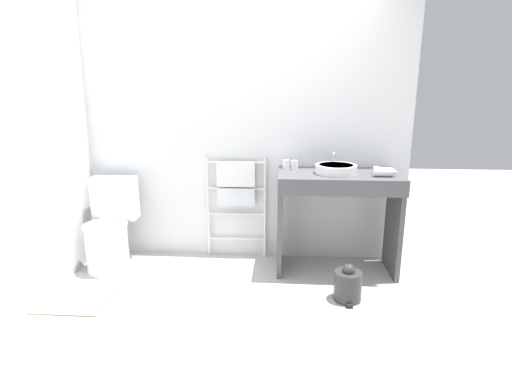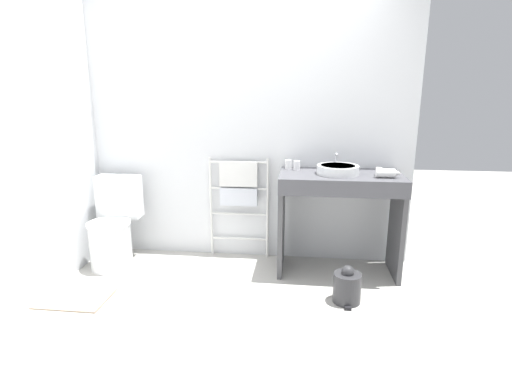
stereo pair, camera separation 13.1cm
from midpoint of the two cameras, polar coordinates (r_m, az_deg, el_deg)
name	(u,v)px [view 1 (the left image)]	position (r m, az deg, el deg)	size (l,w,h in m)	color
ground_plane	(220,329)	(2.89, -6.47, -18.87)	(12.00, 12.00, 0.00)	#B2AFA8
wall_back	(240,124)	(3.76, -3.25, 9.66)	(3.10, 0.12, 2.55)	silver
wall_side	(42,130)	(3.61, -29.19, 7.71)	(0.12, 1.92, 2.55)	silver
toilet	(110,231)	(3.88, -21.10, -5.28)	(0.40, 0.52, 0.82)	white
towel_radiator	(236,190)	(3.75, -3.87, 0.30)	(0.57, 0.06, 0.97)	white
vanity_counter	(337,205)	(3.52, 10.53, -1.90)	(1.03, 0.55, 0.89)	#4C4C51
sink_basin	(336,169)	(3.44, 10.29, 3.28)	(0.35, 0.35, 0.08)	white
faucet	(334,159)	(3.62, 10.02, 4.71)	(0.02, 0.10, 0.15)	silver
cup_near_wall	(286,164)	(3.61, 3.28, 4.00)	(0.06, 0.06, 0.08)	white
cup_near_edge	(295,165)	(3.56, 4.50, 3.86)	(0.06, 0.06, 0.08)	white
hair_dryer	(384,172)	(3.42, 16.79, 2.78)	(0.20, 0.16, 0.07)	white
trash_bin	(348,285)	(3.21, 11.82, -12.85)	(0.21, 0.24, 0.30)	#333335
bath_mat	(71,302)	(3.49, -25.98, -14.01)	(0.56, 0.36, 0.01)	gray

